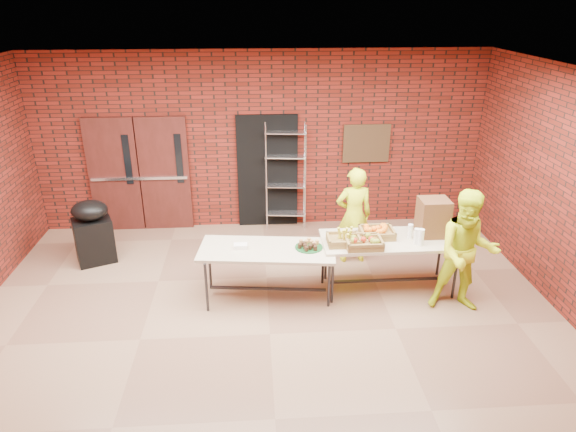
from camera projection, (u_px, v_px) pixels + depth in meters
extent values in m
cube|color=#825C46|center=(270.00, 335.00, 6.63)|extent=(8.00, 7.00, 0.04)
cube|color=silver|center=(266.00, 79.00, 5.34)|extent=(8.00, 7.00, 0.04)
cube|color=maroon|center=(261.00, 142.00, 9.21)|extent=(8.00, 0.04, 3.20)
cube|color=#4D1A16|center=(114.00, 175.00, 9.18)|extent=(0.88, 0.08, 2.10)
cube|color=#4D1A16|center=(165.00, 174.00, 9.24)|extent=(0.88, 0.08, 2.10)
cube|color=black|center=(127.00, 160.00, 9.03)|extent=(0.12, 0.02, 0.90)
cube|color=black|center=(179.00, 159.00, 9.09)|extent=(0.12, 0.02, 0.90)
cube|color=silver|center=(139.00, 179.00, 9.18)|extent=(1.70, 0.04, 0.05)
cube|color=black|center=(268.00, 172.00, 9.38)|extent=(1.10, 0.06, 2.10)
cube|color=#432F1B|center=(366.00, 143.00, 9.28)|extent=(0.85, 0.04, 0.70)
cube|color=#C0B393|center=(267.00, 250.00, 7.16)|extent=(1.97, 1.00, 0.04)
cube|color=#2C2C31|center=(268.00, 289.00, 7.41)|extent=(1.67, 0.24, 0.03)
cylinder|color=#2C2C31|center=(210.00, 265.00, 7.54)|extent=(0.04, 0.04, 0.73)
cylinder|color=#2C2C31|center=(323.00, 262.00, 7.65)|extent=(0.04, 0.04, 0.73)
cylinder|color=#2C2C31|center=(206.00, 288.00, 6.97)|extent=(0.04, 0.04, 0.73)
cylinder|color=#2C2C31|center=(329.00, 283.00, 7.08)|extent=(0.04, 0.04, 0.73)
cube|color=#C0B393|center=(391.00, 240.00, 7.35)|extent=(1.98, 0.83, 0.04)
cube|color=#2C2C31|center=(387.00, 280.00, 7.61)|extent=(1.76, 0.05, 0.03)
cylinder|color=#2C2C31|center=(326.00, 257.00, 7.76)|extent=(0.04, 0.04, 0.77)
cylinder|color=#2C2C31|center=(439.00, 253.00, 7.87)|extent=(0.04, 0.04, 0.77)
cylinder|color=#2C2C31|center=(332.00, 279.00, 7.16)|extent=(0.04, 0.04, 0.77)
cylinder|color=#2C2C31|center=(455.00, 274.00, 7.27)|extent=(0.04, 0.04, 0.77)
cube|color=olive|center=(344.00, 241.00, 7.19)|extent=(0.46, 0.35, 0.07)
cube|color=olive|center=(377.00, 234.00, 7.40)|extent=(0.48, 0.38, 0.08)
cube|color=olive|center=(363.00, 244.00, 7.11)|extent=(0.50, 0.39, 0.08)
cylinder|color=#144D20|center=(309.00, 247.00, 7.17)|extent=(0.39, 0.39, 0.01)
cube|color=white|center=(241.00, 246.00, 7.14)|extent=(0.19, 0.12, 0.06)
cube|color=brown|center=(433.00, 217.00, 7.37)|extent=(0.42, 0.37, 0.55)
cylinder|color=white|center=(417.00, 236.00, 7.16)|extent=(0.08, 0.08, 0.23)
cylinder|color=white|center=(421.00, 237.00, 7.12)|extent=(0.08, 0.08, 0.24)
cylinder|color=white|center=(410.00, 231.00, 7.32)|extent=(0.07, 0.07, 0.22)
cube|color=black|center=(94.00, 240.00, 8.31)|extent=(0.72, 0.66, 0.74)
ellipsoid|color=black|center=(89.00, 210.00, 8.10)|extent=(0.71, 0.67, 0.32)
imported|color=#E5FF1C|center=(354.00, 216.00, 8.16)|extent=(0.60, 0.41, 1.59)
imported|color=#E5FF1C|center=(467.00, 252.00, 6.84)|extent=(0.95, 0.81, 1.74)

